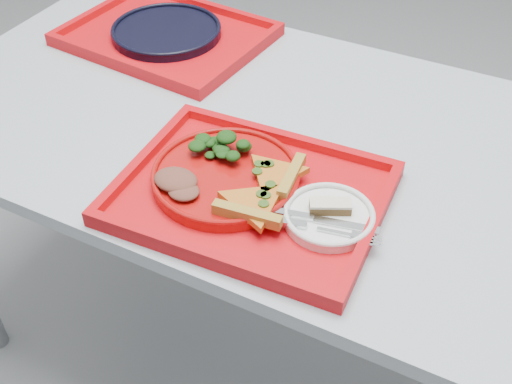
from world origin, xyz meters
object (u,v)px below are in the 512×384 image
Objects in this scene: tray_main at (251,197)px; navy_plate at (166,32)px; dinner_plate at (226,178)px; dessert_bar at (330,206)px; tray_far at (167,38)px.

tray_main is 0.61m from navy_plate.
dessert_bar is (0.20, 0.00, 0.01)m from dinner_plate.
dessert_bar is at bearing -34.61° from navy_plate.
tray_far is 0.56m from dinner_plate.
navy_plate is (-0.39, 0.40, -0.00)m from dinner_plate.
dinner_plate is 0.20m from dessert_bar.
dinner_plate is 3.55× the size of dessert_bar.
dinner_plate is (-0.05, 0.01, 0.02)m from tray_main.
navy_plate reaches higher than tray_far.
dinner_plate reaches higher than tray_main.
tray_main is at bearing -43.05° from navy_plate.
tray_far is 1.73× the size of dinner_plate.
navy_plate reaches higher than tray_main.
tray_main is at bearing -10.30° from dinner_plate.
navy_plate is at bearing 118.94° from dessert_bar.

